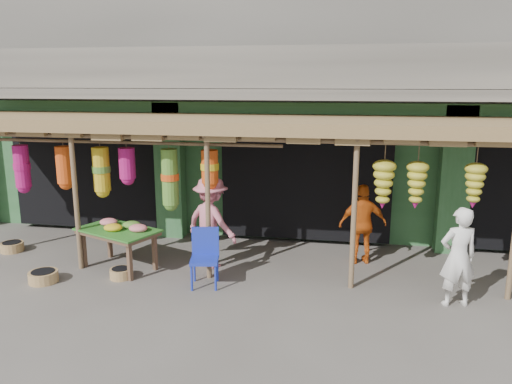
% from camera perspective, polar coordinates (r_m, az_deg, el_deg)
% --- Properties ---
extents(ground, '(80.00, 80.00, 0.00)m').
position_cam_1_polar(ground, '(9.05, 4.33, -9.88)').
color(ground, '#514C47').
rests_on(ground, ground).
extents(building, '(16.40, 6.80, 7.00)m').
position_cam_1_polar(building, '(13.22, 6.89, 12.15)').
color(building, gray).
rests_on(building, ground).
extents(awning, '(14.00, 2.70, 2.79)m').
position_cam_1_polar(awning, '(9.22, 4.32, 7.10)').
color(awning, brown).
rests_on(awning, ground).
extents(flower_table, '(1.71, 1.38, 0.89)m').
position_cam_1_polar(flower_table, '(9.63, -15.34, -4.35)').
color(flower_table, brown).
rests_on(flower_table, ground).
extents(blue_chair, '(0.55, 0.56, 0.99)m').
position_cam_1_polar(blue_chair, '(8.68, -5.86, -7.03)').
color(blue_chair, '#1A2CAB').
rests_on(blue_chair, ground).
extents(basket_left, '(0.55, 0.55, 0.19)m').
position_cam_1_polar(basket_left, '(11.54, -26.10, -5.66)').
color(basket_left, '#9A7A46').
rests_on(basket_left, ground).
extents(basket_mid, '(0.57, 0.57, 0.19)m').
position_cam_1_polar(basket_mid, '(9.62, -23.13, -8.90)').
color(basket_mid, '#A17648').
rests_on(basket_mid, ground).
extents(basket_right, '(0.40, 0.40, 0.18)m').
position_cam_1_polar(basket_right, '(9.35, -15.19, -8.96)').
color(basket_right, '#A88C4E').
rests_on(basket_right, ground).
extents(person_front, '(0.66, 0.52, 1.59)m').
position_cam_1_polar(person_front, '(8.37, 22.10, -6.90)').
color(person_front, white).
rests_on(person_front, ground).
extents(person_vendor, '(0.97, 0.56, 1.55)m').
position_cam_1_polar(person_vendor, '(9.77, 12.11, -3.61)').
color(person_vendor, '#C95412').
rests_on(person_vendor, ground).
extents(person_shopper, '(1.29, 1.08, 1.74)m').
position_cam_1_polar(person_shopper, '(9.39, -5.16, -3.45)').
color(person_shopper, '#CD6C7E').
rests_on(person_shopper, ground).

